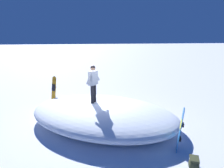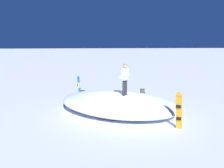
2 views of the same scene
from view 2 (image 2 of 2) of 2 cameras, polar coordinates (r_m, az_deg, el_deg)
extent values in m
plane|color=white|center=(12.70, 2.30, -6.94)|extent=(240.00, 240.00, 0.00)
ellipsoid|color=white|center=(12.88, 1.36, -4.55)|extent=(8.14, 7.82, 0.93)
cylinder|color=black|center=(12.42, 2.83, -0.98)|extent=(0.14, 0.14, 0.81)
cylinder|color=black|center=(12.59, 3.31, -0.84)|extent=(0.14, 0.14, 0.81)
cube|color=#8C939E|center=(12.39, 3.11, 2.31)|extent=(0.46, 0.48, 0.60)
sphere|color=#936B4C|center=(12.34, 3.13, 4.34)|extent=(0.22, 0.22, 0.22)
cylinder|color=#8C939E|center=(12.12, 2.33, 2.39)|extent=(0.32, 0.35, 0.50)
cylinder|color=#8C939E|center=(12.65, 3.85, 2.71)|extent=(0.32, 0.35, 0.50)
cube|color=#2672BF|center=(15.43, -7.77, -1.22)|extent=(0.26, 0.32, 1.43)
cylinder|color=#2672BF|center=(15.34, -8.04, 1.42)|extent=(0.17, 0.27, 0.28)
cube|color=yellow|center=(15.39, -7.83, -0.27)|extent=(0.15, 0.23, 0.34)
cube|color=black|center=(15.41, -8.01, -0.26)|extent=(0.16, 0.21, 0.12)
cube|color=black|center=(15.49, -7.81, -2.15)|extent=(0.16, 0.21, 0.12)
cube|color=orange|center=(10.57, 15.68, -6.54)|extent=(0.39, 0.39, 1.53)
cylinder|color=orange|center=(10.26, 15.67, -2.62)|extent=(0.26, 0.23, 0.28)
cube|color=black|center=(10.48, 15.74, -5.11)|extent=(0.23, 0.20, 0.37)
cube|color=black|center=(10.41, 15.61, -5.21)|extent=(0.20, 0.19, 0.12)
cube|color=black|center=(10.65, 15.62, -7.95)|extent=(0.20, 0.19, 0.12)
ellipsoid|color=#383D23|center=(16.51, -7.18, -2.26)|extent=(0.46, 0.50, 0.42)
ellipsoid|color=#4B5131|center=(16.37, -7.51, -2.60)|extent=(0.25, 0.21, 0.20)
cube|color=#383D23|center=(16.47, -7.19, -1.66)|extent=(0.39, 0.42, 0.06)
cylinder|color=#383D23|center=(16.69, -6.51, -2.79)|extent=(0.18, 0.26, 0.04)
cylinder|color=#383D23|center=(16.78, -7.00, -2.73)|extent=(0.18, 0.26, 0.04)
ellipsoid|color=#383D23|center=(17.01, 7.27, -1.87)|extent=(0.41, 0.34, 0.43)
ellipsoid|color=#4B5131|center=(17.11, 7.70, -2.03)|extent=(0.16, 0.20, 0.21)
cube|color=#383D23|center=(16.97, 7.28, -1.27)|extent=(0.35, 0.29, 0.06)
cylinder|color=#383D23|center=(16.99, 6.58, -2.56)|extent=(0.25, 0.12, 0.04)
cylinder|color=#383D23|center=(16.89, 6.83, -2.64)|extent=(0.25, 0.12, 0.04)
camera|label=1|loc=(20.57, 2.48, 10.14)|focal=31.11mm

